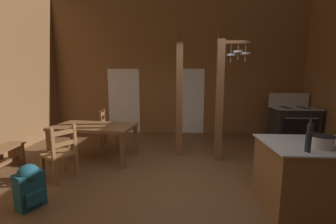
% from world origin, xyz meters
% --- Properties ---
extents(ground_plane, '(8.61, 7.74, 0.10)m').
position_xyz_m(ground_plane, '(0.00, 0.00, -0.05)').
color(ground_plane, brown).
extents(wall_back, '(8.61, 0.14, 4.35)m').
position_xyz_m(wall_back, '(0.00, 3.54, 2.18)').
color(wall_back, brown).
rests_on(wall_back, ground_plane).
extents(glazed_door_back_left, '(1.00, 0.01, 2.05)m').
position_xyz_m(glazed_door_back_left, '(-1.76, 3.47, 1.02)').
color(glazed_door_back_left, white).
rests_on(glazed_door_back_left, ground_plane).
extents(glazed_panel_back_right, '(0.84, 0.01, 2.05)m').
position_xyz_m(glazed_panel_back_right, '(0.39, 3.47, 1.02)').
color(glazed_panel_back_right, white).
rests_on(glazed_panel_back_right, ground_plane).
extents(stove_range, '(1.16, 0.85, 1.32)m').
position_xyz_m(stove_range, '(3.25, 2.72, 0.48)').
color(stove_range, '#252525').
rests_on(stove_range, ground_plane).
extents(support_post_with_pot_rack, '(0.65, 0.22, 2.70)m').
position_xyz_m(support_post_with_pot_rack, '(0.84, 1.12, 1.47)').
color(support_post_with_pot_rack, brown).
rests_on(support_post_with_pot_rack, ground_plane).
extents(support_post_center, '(0.14, 0.14, 2.70)m').
position_xyz_m(support_post_center, '(-0.03, 1.40, 1.35)').
color(support_post_center, brown).
rests_on(support_post_center, ground_plane).
extents(dining_table, '(1.81, 1.13, 0.74)m').
position_xyz_m(dining_table, '(-1.86, 1.11, 0.65)').
color(dining_table, brown).
rests_on(dining_table, ground_plane).
extents(ladderback_chair_near_window, '(0.61, 0.61, 0.95)m').
position_xyz_m(ladderback_chair_near_window, '(-2.08, 0.14, 0.45)').
color(ladderback_chair_near_window, olive).
rests_on(ladderback_chair_near_window, ground_plane).
extents(ladderback_chair_by_post, '(0.48, 0.48, 0.95)m').
position_xyz_m(ladderback_chair_by_post, '(-1.83, 1.99, 0.45)').
color(ladderback_chair_by_post, olive).
rests_on(ladderback_chair_by_post, ground_plane).
extents(backpack, '(0.38, 0.39, 0.60)m').
position_xyz_m(backpack, '(-2.07, -0.69, 0.31)').
color(backpack, '#194756').
rests_on(backpack, ground_plane).
extents(stockpot_on_counter, '(0.35, 0.28, 0.15)m').
position_xyz_m(stockpot_on_counter, '(1.64, -0.74, 0.96)').
color(stockpot_on_counter, '#B7BABF').
rests_on(stockpot_on_counter, kitchen_island).
extents(bottle_tall_on_counter, '(0.07, 0.07, 0.30)m').
position_xyz_m(bottle_tall_on_counter, '(1.74, -0.36, 1.00)').
color(bottle_tall_on_counter, '#1E2328').
rests_on(bottle_tall_on_counter, kitchen_island).
extents(bottle_short_on_counter, '(0.06, 0.06, 0.30)m').
position_xyz_m(bottle_short_on_counter, '(1.38, -0.91, 1.00)').
color(bottle_short_on_counter, '#1E2328').
rests_on(bottle_short_on_counter, kitchen_island).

